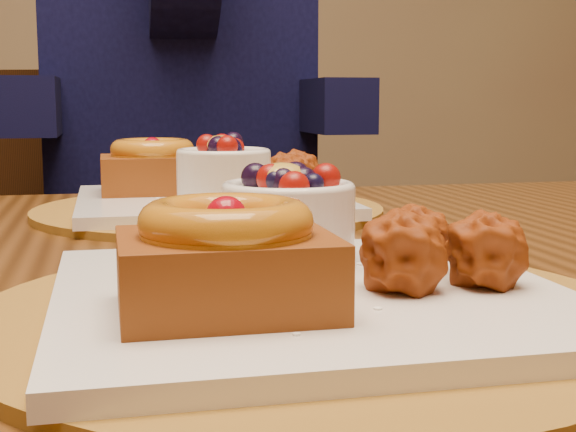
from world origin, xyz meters
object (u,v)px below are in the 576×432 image
object	(u,v)px
place_setting_near	(302,278)
place_setting_far	(207,190)
chair_far	(78,287)
dining_table	(244,340)
diner	(177,26)

from	to	relation	value
place_setting_near	place_setting_far	world-z (taller)	place_setting_far
place_setting_near	chair_far	world-z (taller)	chair_far
place_setting_far	chair_far	bearing A→B (deg)	103.35
dining_table	chair_far	size ratio (longest dim) A/B	1.70
place_setting_near	diner	size ratio (longest dim) A/B	0.40
chair_far	place_setting_near	bearing A→B (deg)	-63.15
dining_table	place_setting_near	xyz separation A→B (m)	(-0.00, -0.22, 0.10)
place_setting_far	chair_far	world-z (taller)	chair_far
dining_table	place_setting_far	size ratio (longest dim) A/B	4.21
place_setting_far	chair_far	size ratio (longest dim) A/B	0.40
place_setting_near	diner	xyz separation A→B (m)	(0.03, 1.06, 0.23)
dining_table	place_setting_far	xyz separation A→B (m)	(-0.00, 0.21, 0.10)
place_setting_far	diner	bearing A→B (deg)	87.53
place_setting_near	chair_far	bearing A→B (deg)	98.39
place_setting_near	chair_far	size ratio (longest dim) A/B	0.40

